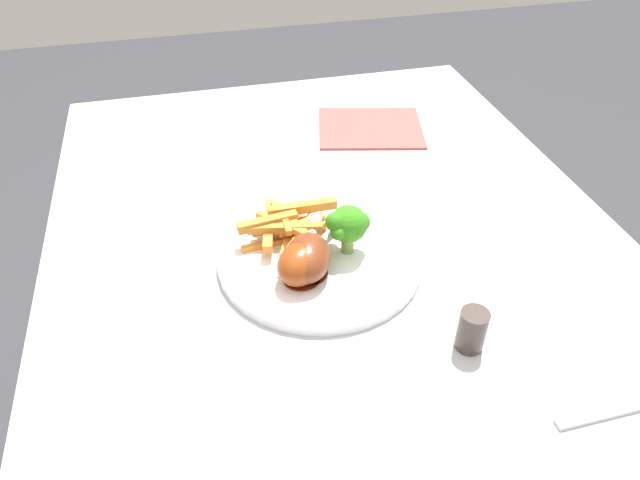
{
  "coord_description": "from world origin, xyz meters",
  "views": [
    {
      "loc": [
        0.51,
        -0.16,
        1.23
      ],
      "look_at": [
        -0.02,
        -0.03,
        0.79
      ],
      "focal_mm": 32.79,
      "sensor_mm": 36.0,
      "label": 1
    }
  ],
  "objects_px": {
    "carrot_fries_pile": "(287,225)",
    "chicken_drumstick_near": "(308,256)",
    "chicken_drumstick_far": "(304,261)",
    "pepper_shaker": "(472,330)",
    "broccoli_floret_front": "(346,224)",
    "dining_table": "(347,332)",
    "dinner_plate": "(320,256)"
  },
  "relations": [
    {
      "from": "pepper_shaker",
      "to": "chicken_drumstick_near",
      "type": "bearing_deg",
      "value": -135.48
    },
    {
      "from": "dinner_plate",
      "to": "pepper_shaker",
      "type": "relative_size",
      "value": 5.19
    },
    {
      "from": "carrot_fries_pile",
      "to": "chicken_drumstick_near",
      "type": "relative_size",
      "value": 1.05
    },
    {
      "from": "carrot_fries_pile",
      "to": "dinner_plate",
      "type": "bearing_deg",
      "value": 39.11
    },
    {
      "from": "broccoli_floret_front",
      "to": "carrot_fries_pile",
      "type": "distance_m",
      "value": 0.08
    },
    {
      "from": "carrot_fries_pile",
      "to": "pepper_shaker",
      "type": "bearing_deg",
      "value": 35.78
    },
    {
      "from": "dining_table",
      "to": "chicken_drumstick_far",
      "type": "height_order",
      "value": "chicken_drumstick_far"
    },
    {
      "from": "broccoli_floret_front",
      "to": "chicken_drumstick_far",
      "type": "relative_size",
      "value": 0.63
    },
    {
      "from": "carrot_fries_pile",
      "to": "chicken_drumstick_near",
      "type": "height_order",
      "value": "chicken_drumstick_near"
    },
    {
      "from": "carrot_fries_pile",
      "to": "pepper_shaker",
      "type": "relative_size",
      "value": 2.68
    },
    {
      "from": "broccoli_floret_front",
      "to": "dining_table",
      "type": "bearing_deg",
      "value": 9.71
    },
    {
      "from": "dining_table",
      "to": "chicken_drumstick_far",
      "type": "relative_size",
      "value": 10.69
    },
    {
      "from": "dinner_plate",
      "to": "broccoli_floret_front",
      "type": "height_order",
      "value": "broccoli_floret_front"
    },
    {
      "from": "broccoli_floret_front",
      "to": "chicken_drumstick_near",
      "type": "relative_size",
      "value": 0.52
    },
    {
      "from": "dining_table",
      "to": "pepper_shaker",
      "type": "bearing_deg",
      "value": 29.47
    },
    {
      "from": "dining_table",
      "to": "broccoli_floret_front",
      "type": "relative_size",
      "value": 16.87
    },
    {
      "from": "carrot_fries_pile",
      "to": "pepper_shaker",
      "type": "height_order",
      "value": "same"
    },
    {
      "from": "broccoli_floret_front",
      "to": "pepper_shaker",
      "type": "bearing_deg",
      "value": 27.95
    },
    {
      "from": "dinner_plate",
      "to": "chicken_drumstick_near",
      "type": "height_order",
      "value": "chicken_drumstick_near"
    },
    {
      "from": "broccoli_floret_front",
      "to": "chicken_drumstick_far",
      "type": "bearing_deg",
      "value": -62.12
    },
    {
      "from": "dining_table",
      "to": "carrot_fries_pile",
      "type": "height_order",
      "value": "carrot_fries_pile"
    },
    {
      "from": "carrot_fries_pile",
      "to": "chicken_drumstick_far",
      "type": "distance_m",
      "value": 0.07
    },
    {
      "from": "dinner_plate",
      "to": "carrot_fries_pile",
      "type": "distance_m",
      "value": 0.06
    },
    {
      "from": "carrot_fries_pile",
      "to": "chicken_drumstick_near",
      "type": "xyz_separation_m",
      "value": [
        0.07,
        0.01,
        0.0
      ]
    },
    {
      "from": "dining_table",
      "to": "pepper_shaker",
      "type": "xyz_separation_m",
      "value": [
        0.15,
        0.08,
        0.14
      ]
    },
    {
      "from": "dinner_plate",
      "to": "pepper_shaker",
      "type": "height_order",
      "value": "pepper_shaker"
    },
    {
      "from": "broccoli_floret_front",
      "to": "carrot_fries_pile",
      "type": "xyz_separation_m",
      "value": [
        -0.04,
        -0.06,
        -0.02
      ]
    },
    {
      "from": "dining_table",
      "to": "carrot_fries_pile",
      "type": "distance_m",
      "value": 0.17
    },
    {
      "from": "chicken_drumstick_near",
      "to": "chicken_drumstick_far",
      "type": "bearing_deg",
      "value": -43.4
    },
    {
      "from": "chicken_drumstick_near",
      "to": "chicken_drumstick_far",
      "type": "relative_size",
      "value": 1.22
    },
    {
      "from": "dining_table",
      "to": "dinner_plate",
      "type": "xyz_separation_m",
      "value": [
        -0.02,
        -0.03,
        0.13
      ]
    },
    {
      "from": "chicken_drumstick_far",
      "to": "pepper_shaker",
      "type": "bearing_deg",
      "value": 47.58
    }
  ]
}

